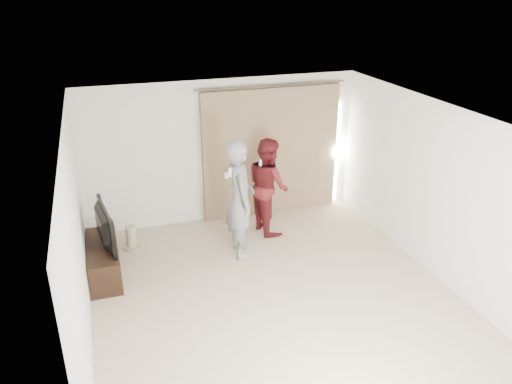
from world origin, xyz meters
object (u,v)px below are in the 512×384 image
at_px(tv, 99,227).
at_px(person_man, 240,199).
at_px(tv_console, 104,260).
at_px(person_woman, 268,185).

bearing_deg(tv, person_man, -98.46).
xyz_separation_m(tv_console, person_man, (2.15, -0.03, 0.72)).
bearing_deg(tv, tv_console, -0.00).
height_order(tv, person_woman, person_woman).
xyz_separation_m(tv_console, tv, (0.00, 0.00, 0.56)).
relative_size(tv_console, person_man, 0.67).
bearing_deg(tv_console, person_man, -0.89).
relative_size(tv, person_woman, 0.63).
distance_m(tv_console, person_man, 2.27).
height_order(tv_console, person_man, person_man).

